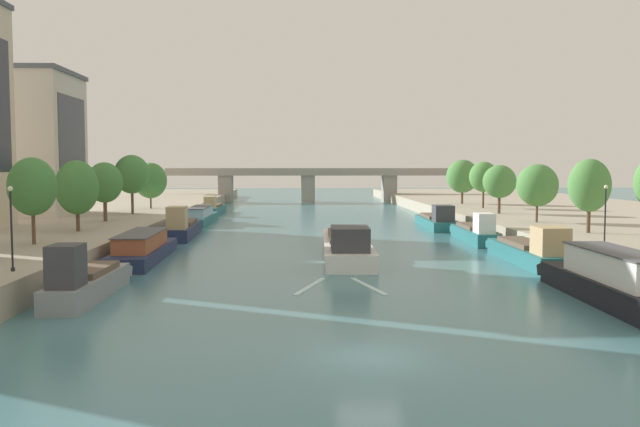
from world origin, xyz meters
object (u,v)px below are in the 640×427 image
object	(u,v)px
barge_midriver	(346,245)
lamppost_right_bank	(605,213)
tree_left_second	(77,188)
bridge_far	(308,181)
moored_boat_left_gap_after	(86,281)
tree_right_second	(500,182)
moored_boat_left_second	(201,216)
tree_left_distant	(150,180)
moored_boat_right_end	(436,220)
tree_right_end_of_row	(537,185)
lamppost_left_bank	(11,225)
tree_right_third	(484,177)
moored_boat_right_gap_after	(612,280)
tree_left_nearest	(32,187)
tree_right_past_mid	(462,176)
moored_boat_left_midway	(214,209)
tree_right_nearest	(589,185)
tree_left_end_of_row	(132,174)
moored_boat_right_lone	(531,251)
moored_boat_right_near	(474,232)
tree_left_far	(105,183)
moored_boat_left_lone	(143,248)
moored_boat_left_downstream	(183,228)

from	to	relation	value
barge_midriver	lamppost_right_bank	world-z (taller)	lamppost_right_bank
tree_left_second	bridge_far	bearing A→B (deg)	74.41
moored_boat_left_gap_after	tree_right_second	size ratio (longest dim) A/B	1.92
moored_boat_left_second	tree_right_second	size ratio (longest dim) A/B	2.75
tree_left_distant	lamppost_right_bank	distance (m)	60.91
moored_boat_right_end	tree_right_end_of_row	size ratio (longest dim) A/B	2.48
moored_boat_left_gap_after	tree_left_distant	size ratio (longest dim) A/B	1.82
barge_midriver	lamppost_left_bank	world-z (taller)	lamppost_left_bank
tree_right_third	moored_boat_right_gap_after	bearing A→B (deg)	-98.88
tree_left_nearest	tree_right_past_mid	bearing A→B (deg)	48.76
tree_right_second	tree_right_third	distance (m)	10.78
tree_right_end_of_row	lamppost_right_bank	world-z (taller)	tree_right_end_of_row
moored_boat_left_midway	tree_right_nearest	xyz separation A→B (m)	(37.61, -47.33, 4.92)
tree_left_nearest	tree_left_end_of_row	world-z (taller)	tree_left_end_of_row
moored_boat_left_second	lamppost_right_bank	bearing A→B (deg)	-50.09
moored_boat_left_gap_after	lamppost_left_bank	bearing A→B (deg)	-167.07
tree_right_past_mid	lamppost_right_bank	world-z (taller)	tree_right_past_mid
moored_boat_left_second	tree_left_nearest	bearing A→B (deg)	-100.50
moored_boat_left_midway	tree_right_third	distance (m)	40.79
moored_boat_right_lone	lamppost_left_bank	xyz separation A→B (m)	(-33.45, -13.26, 3.33)
tree_right_nearest	moored_boat_right_lone	bearing A→B (deg)	-139.67
tree_right_nearest	tree_right_third	size ratio (longest dim) A/B	1.00
tree_left_end_of_row	tree_right_second	size ratio (longest dim) A/B	1.20
tree_left_nearest	barge_midriver	bearing A→B (deg)	12.63
tree_left_distant	tree_right_second	xyz separation A→B (m)	(44.11, -11.47, 0.08)
tree_right_second	moored_boat_left_gap_after	bearing A→B (deg)	-131.03
moored_boat_right_lone	bridge_far	bearing A→B (deg)	99.80
tree_right_nearest	tree_left_distant	bearing A→B (deg)	142.01
moored_boat_right_end	tree_right_end_of_row	bearing A→B (deg)	-59.52
moored_boat_right_near	moored_boat_right_end	distance (m)	15.08
lamppost_left_bank	tree_left_far	bearing A→B (deg)	97.25
barge_midriver	moored_boat_right_end	world-z (taller)	barge_midriver
moored_boat_right_near	lamppost_left_bank	world-z (taller)	lamppost_left_bank
moored_boat_right_gap_after	tree_right_nearest	xyz separation A→B (m)	(7.94, 20.71, 4.57)
lamppost_right_bank	moored_boat_left_lone	bearing A→B (deg)	169.00
tree_left_second	moored_boat_left_downstream	bearing A→B (deg)	55.45
moored_boat_right_lone	tree_left_far	distance (m)	42.88
moored_boat_left_second	tree_left_far	bearing A→B (deg)	-113.69
moored_boat_left_gap_after	moored_boat_right_end	xyz separation A→B (m)	(28.90, 42.17, -0.12)
tree_left_end_of_row	tree_right_third	size ratio (longest dim) A/B	1.11
moored_boat_left_second	tree_left_end_of_row	xyz separation A→B (m)	(-7.26, -6.37, 5.52)
moored_boat_left_lone	moored_boat_right_near	bearing A→B (deg)	21.77
barge_midriver	tree_left_distant	distance (m)	43.58
moored_boat_left_lone	moored_boat_right_end	size ratio (longest dim) A/B	1.03
moored_boat_left_gap_after	tree_right_past_mid	xyz separation A→B (m)	(37.23, 62.69, 4.89)
tree_right_third	tree_left_end_of_row	bearing A→B (deg)	-168.09
tree_left_distant	tree_right_nearest	distance (m)	56.60
barge_midriver	tree_left_far	world-z (taller)	tree_left_far
tree_left_second	tree_right_end_of_row	size ratio (longest dim) A/B	1.05
moored_boat_right_near	tree_right_end_of_row	size ratio (longest dim) A/B	2.16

